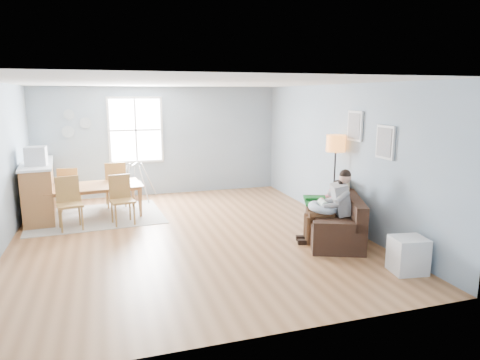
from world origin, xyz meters
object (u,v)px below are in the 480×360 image
object	(u,v)px
sofa	(336,222)
storage_cube	(408,255)
chair_se	(121,196)
chair_nw	(69,186)
father	(332,204)
chair_sw	(69,199)
floor_lamp	(336,151)
toddler	(332,198)
monitor	(36,156)
dining_table	(95,201)
baby_swing	(135,183)
counter	(39,189)
chair_ne	(115,181)

from	to	relation	value
sofa	storage_cube	world-z (taller)	sofa
chair_se	chair_nw	bearing A→B (deg)	129.72
father	chair_se	size ratio (longest dim) A/B	1.33
chair_sw	chair_se	size ratio (longest dim) A/B	1.03
floor_lamp	chair_sw	distance (m)	5.11
toddler	monitor	distance (m)	5.76
storage_cube	floor_lamp	bearing A→B (deg)	87.30
chair_nw	monitor	world-z (taller)	monitor
dining_table	chair_se	distance (m)	0.84
father	baby_swing	xyz separation A→B (m)	(-2.98, 4.19, -0.29)
sofa	chair_sw	size ratio (longest dim) A/B	2.14
baby_swing	counter	bearing A→B (deg)	-155.34
father	chair_ne	size ratio (longest dim) A/B	1.23
monitor	baby_swing	size ratio (longest dim) A/B	0.36
father	chair_se	world-z (taller)	father
chair_ne	baby_swing	world-z (taller)	chair_ne
chair_ne	chair_se	bearing A→B (deg)	-86.86
chair_se	chair_ne	xyz separation A→B (m)	(-0.07, 1.30, 0.05)
chair_sw	dining_table	bearing A→B (deg)	56.83
floor_lamp	storage_cube	distance (m)	2.60
dining_table	chair_ne	xyz separation A→B (m)	(0.44, 0.68, 0.27)
floor_lamp	dining_table	distance (m)	4.97
sofa	baby_swing	size ratio (longest dim) A/B	1.96
chair_se	counter	distance (m)	1.91
counter	monitor	bearing A→B (deg)	-82.20
chair_se	chair_nw	world-z (taller)	chair_nw
dining_table	counter	xyz separation A→B (m)	(-1.10, 0.40, 0.25)
dining_table	monitor	bearing A→B (deg)	172.95
father	chair_sw	size ratio (longest dim) A/B	1.29
sofa	chair_nw	bearing A→B (deg)	144.68
chair_ne	baby_swing	distance (m)	0.82
chair_se	chair_ne	distance (m)	1.31
father	floor_lamp	distance (m)	1.26
chair_ne	monitor	world-z (taller)	monitor
father	monitor	xyz separation A→B (m)	(-4.93, 2.89, 0.64)
chair_nw	baby_swing	size ratio (longest dim) A/B	0.89
toddler	monitor	size ratio (longest dim) A/B	2.11
toddler	chair_sw	distance (m)	4.89
sofa	chair_sw	xyz separation A→B (m)	(-4.55, 1.97, 0.29)
father	chair_nw	xyz separation A→B (m)	(-4.41, 3.49, -0.13)
toddler	dining_table	bearing A→B (deg)	149.08
toddler	monitor	bearing A→B (deg)	154.31
father	toddler	bearing A→B (deg)	60.87
chair_sw	baby_swing	xyz separation A→B (m)	(1.35, 2.01, -0.18)
chair_sw	baby_swing	bearing A→B (deg)	56.09
storage_cube	sofa	bearing A→B (deg)	96.44
father	chair_ne	xyz separation A→B (m)	(-3.44, 3.55, -0.08)
chair_nw	monitor	bearing A→B (deg)	-130.48
storage_cube	monitor	bearing A→B (deg)	140.82
toddler	chair_se	distance (m)	4.04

